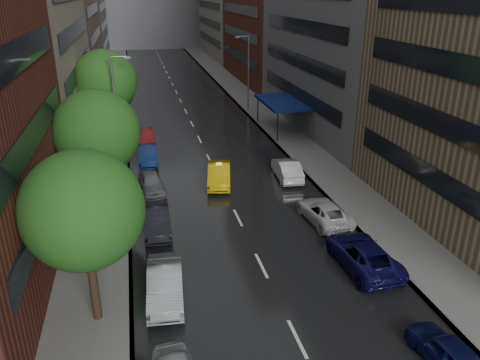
% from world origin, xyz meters
% --- Properties ---
extents(road, '(14.00, 140.00, 0.01)m').
position_xyz_m(road, '(0.00, 50.00, 0.01)').
color(road, black).
rests_on(road, ground).
extents(sidewalk_left, '(4.00, 140.00, 0.15)m').
position_xyz_m(sidewalk_left, '(-9.00, 50.00, 0.07)').
color(sidewalk_left, gray).
rests_on(sidewalk_left, ground).
extents(sidewalk_right, '(4.00, 140.00, 0.15)m').
position_xyz_m(sidewalk_right, '(9.00, 50.00, 0.07)').
color(sidewalk_right, gray).
rests_on(sidewalk_right, ground).
extents(tree_near, '(5.19, 5.19, 8.27)m').
position_xyz_m(tree_near, '(-8.60, 7.27, 5.66)').
color(tree_near, '#382619').
rests_on(tree_near, ground).
extents(tree_mid, '(5.41, 5.41, 8.62)m').
position_xyz_m(tree_mid, '(-8.60, 18.19, 5.90)').
color(tree_mid, '#382619').
rests_on(tree_mid, ground).
extents(tree_far, '(5.81, 5.81, 9.25)m').
position_xyz_m(tree_far, '(-8.60, 33.42, 6.33)').
color(tree_far, '#382619').
rests_on(tree_far, ground).
extents(taxi, '(2.59, 5.13, 1.61)m').
position_xyz_m(taxi, '(-0.17, 22.03, 0.81)').
color(taxi, '#E6B30C').
rests_on(taxi, ground).
extents(parked_cars_left, '(2.13, 35.92, 1.61)m').
position_xyz_m(parked_cars_left, '(-5.40, 18.37, 0.76)').
color(parked_cars_left, '#9A9EA3').
rests_on(parked_cars_left, ground).
extents(parked_cars_right, '(2.73, 25.32, 1.58)m').
position_xyz_m(parked_cars_right, '(5.40, 11.92, 0.74)').
color(parked_cars_right, '#0D1240').
rests_on(parked_cars_right, ground).
extents(street_lamp_left, '(1.74, 0.22, 9.00)m').
position_xyz_m(street_lamp_left, '(-7.72, 30.00, 4.89)').
color(street_lamp_left, gray).
rests_on(street_lamp_left, sidewalk_left).
extents(street_lamp_right, '(1.74, 0.22, 9.00)m').
position_xyz_m(street_lamp_right, '(7.72, 45.00, 4.89)').
color(street_lamp_right, gray).
rests_on(street_lamp_right, sidewalk_right).
extents(awning, '(4.00, 8.00, 3.12)m').
position_xyz_m(awning, '(8.98, 35.00, 3.13)').
color(awning, navy).
rests_on(awning, sidewalk_right).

